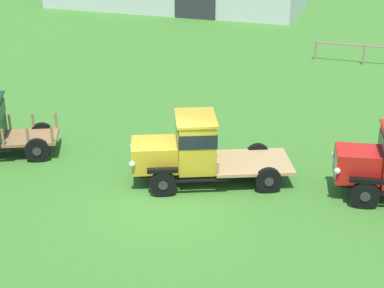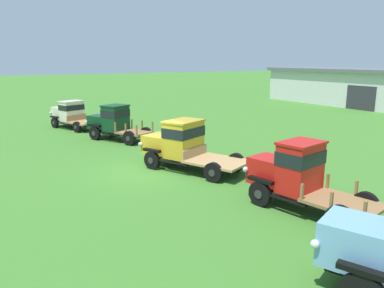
{
  "view_description": "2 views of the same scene",
  "coord_description": "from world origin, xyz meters",
  "px_view_note": "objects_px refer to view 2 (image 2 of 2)",
  "views": [
    {
      "loc": [
        6.16,
        -14.7,
        8.75
      ],
      "look_at": [
        0.12,
        2.32,
        1.0
      ],
      "focal_mm": 55.0,
      "sensor_mm": 36.0,
      "label": 1
    },
    {
      "loc": [
        15.08,
        -6.59,
        4.93
      ],
      "look_at": [
        0.12,
        2.32,
        1.0
      ],
      "focal_mm": 35.0,
      "sensor_mm": 36.0,
      "label": 2
    }
  ],
  "objects_px": {
    "vintage_truck_foreground_near": "(71,114)",
    "vintage_truck_midrow_center": "(182,144)",
    "farm_shed": "(359,87)",
    "vintage_truck_far_side": "(296,174)",
    "vintage_truck_second_in_line": "(113,122)"
  },
  "relations": [
    {
      "from": "vintage_truck_foreground_near",
      "to": "vintage_truck_midrow_center",
      "type": "bearing_deg",
      "value": 8.02
    },
    {
      "from": "farm_shed",
      "to": "vintage_truck_midrow_center",
      "type": "bearing_deg",
      "value": -67.93
    },
    {
      "from": "farm_shed",
      "to": "vintage_truck_midrow_center",
      "type": "relative_size",
      "value": 3.81
    },
    {
      "from": "vintage_truck_foreground_near",
      "to": "vintage_truck_far_side",
      "type": "xyz_separation_m",
      "value": [
        19.57,
        2.89,
        0.13
      ]
    },
    {
      "from": "vintage_truck_second_in_line",
      "to": "farm_shed",
      "type": "bearing_deg",
      "value": 97.84
    },
    {
      "from": "farm_shed",
      "to": "vintage_truck_far_side",
      "type": "bearing_deg",
      "value": -57.53
    },
    {
      "from": "vintage_truck_foreground_near",
      "to": "vintage_truck_second_in_line",
      "type": "xyz_separation_m",
      "value": [
        5.69,
        1.31,
        0.1
      ]
    },
    {
      "from": "vintage_truck_midrow_center",
      "to": "vintage_truck_second_in_line",
      "type": "bearing_deg",
      "value": -175.68
    },
    {
      "from": "vintage_truck_far_side",
      "to": "vintage_truck_second_in_line",
      "type": "bearing_deg",
      "value": -173.5
    },
    {
      "from": "vintage_truck_second_in_line",
      "to": "vintage_truck_far_side",
      "type": "relative_size",
      "value": 0.98
    },
    {
      "from": "vintage_truck_midrow_center",
      "to": "vintage_truck_far_side",
      "type": "bearing_deg",
      "value": 9.23
    },
    {
      "from": "farm_shed",
      "to": "vintage_truck_foreground_near",
      "type": "height_order",
      "value": "farm_shed"
    },
    {
      "from": "farm_shed",
      "to": "vintage_truck_far_side",
      "type": "height_order",
      "value": "farm_shed"
    },
    {
      "from": "vintage_truck_foreground_near",
      "to": "vintage_truck_second_in_line",
      "type": "bearing_deg",
      "value": 12.94
    },
    {
      "from": "vintage_truck_midrow_center",
      "to": "vintage_truck_far_side",
      "type": "relative_size",
      "value": 1.15
    }
  ]
}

